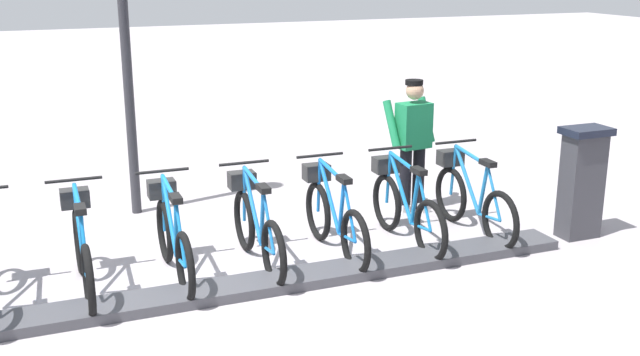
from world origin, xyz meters
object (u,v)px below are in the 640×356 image
Objects in this scene: bike_docked_4 at (172,236)px; bike_docked_1 at (405,206)px; bike_docked_2 at (333,215)px; payment_kiosk at (582,181)px; worker_near_rack at (413,140)px; bike_docked_5 at (82,248)px; bike_docked_0 at (471,197)px; bike_docked_3 at (256,225)px.

bike_docked_1 is at bearing -90.00° from bike_docked_4.
payment_kiosk is at bearing -101.52° from bike_docked_2.
bike_docked_2 is at bearing 123.59° from worker_near_rack.
bike_docked_4 is (0.00, 1.73, 0.00)m from bike_docked_2.
bike_docked_5 is at bearing 90.00° from bike_docked_4.
bike_docked_0 is 1.00× the size of bike_docked_4.
worker_near_rack reaches higher than bike_docked_1.
bike_docked_1 is (0.00, 0.86, 0.00)m from bike_docked_0.
bike_docked_2 is at bearing -90.00° from bike_docked_5.
bike_docked_1 is 1.04× the size of worker_near_rack.
bike_docked_4 is at bearing 90.00° from bike_docked_3.
bike_docked_1 is (0.57, 1.94, -0.24)m from payment_kiosk.
bike_docked_2 is at bearing -90.00° from bike_docked_3.
bike_docked_2 is 1.85m from worker_near_rack.
bike_docked_2 is at bearing -90.00° from bike_docked_4.
bike_docked_3 is (0.00, 2.59, 0.00)m from bike_docked_0.
bike_docked_0 and bike_docked_3 have the same top height.
bike_docked_3 is (0.00, 1.73, 0.00)m from bike_docked_1.
bike_docked_4 is at bearing 90.00° from bike_docked_0.
bike_docked_0 and bike_docked_2 have the same top height.
bike_docked_3 is 1.04× the size of worker_near_rack.
bike_docked_5 is (0.00, 0.86, 0.00)m from bike_docked_4.
payment_kiosk is 2.87m from bike_docked_2.
bike_docked_0 is at bearing -90.00° from bike_docked_4.
bike_docked_4 is 1.04× the size of worker_near_rack.
worker_near_rack is at bearing -32.16° from bike_docked_1.
payment_kiosk is 0.74× the size of bike_docked_3.
bike_docked_1 is at bearing -90.00° from bike_docked_2.
bike_docked_3 and bike_docked_5 have the same top height.
bike_docked_5 is (0.00, 1.73, 0.00)m from bike_docked_3.
payment_kiosk is at bearing -97.19° from bike_docked_4.
bike_docked_3 is at bearing 90.00° from bike_docked_0.
bike_docked_0 is at bearing -90.00° from bike_docked_5.
payment_kiosk is 2.04m from bike_docked_1.
bike_docked_1 is at bearing 90.00° from bike_docked_0.
bike_docked_2 is 1.04× the size of worker_near_rack.
payment_kiosk reaches higher than bike_docked_2.
bike_docked_4 is at bearing 90.00° from bike_docked_2.
bike_docked_0 is at bearing -90.00° from bike_docked_1.
bike_docked_3 is at bearing 81.14° from payment_kiosk.
bike_docked_1 is at bearing -90.00° from bike_docked_5.
bike_docked_1 is at bearing 147.84° from worker_near_rack.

